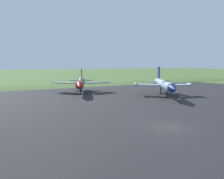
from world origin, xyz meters
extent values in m
plane|color=#4C6B33|center=(0.00, 0.00, 0.00)|extent=(600.00, 600.00, 0.00)
cube|color=#28282B|center=(0.00, 16.27, 0.03)|extent=(106.54, 54.23, 0.05)
cube|color=#425E2A|center=(0.00, 49.38, 0.03)|extent=(166.54, 12.00, 0.06)
cylinder|color=#8EA3B2|center=(15.65, 18.68, 2.46)|extent=(9.06, 13.68, 1.72)
cone|color=navy|center=(11.26, 11.28, 2.46)|extent=(2.54, 2.80, 1.58)
cylinder|color=black|center=(19.61, 25.38, 2.46)|extent=(1.52, 1.43, 1.20)
ellipsoid|color=#19232D|center=(14.21, 16.25, 2.93)|extent=(1.17, 2.21, 1.10)
cube|color=#8EA3B2|center=(13.23, 21.06, 2.33)|extent=(4.90, 5.21, 0.16)
cube|color=#8EA3B2|center=(18.90, 17.71, 2.33)|extent=(5.22, 3.22, 0.16)
cylinder|color=#8EA3B2|center=(11.36, 22.67, 2.33)|extent=(1.95, 2.69, 0.64)
cylinder|color=#8EA3B2|center=(21.21, 16.84, 2.33)|extent=(1.95, 2.69, 0.64)
cube|color=navy|center=(19.07, 24.46, 4.69)|extent=(1.24, 1.91, 2.74)
cube|color=#8EA3B2|center=(17.82, 25.11, 2.59)|extent=(2.64, 2.46, 0.16)
cube|color=#8EA3B2|center=(20.24, 23.68, 2.59)|extent=(2.64, 2.46, 0.16)
cylinder|color=black|center=(13.98, 15.86, 0.80)|extent=(0.23, 0.23, 1.60)
cylinder|color=black|center=(17.32, 21.50, 0.80)|extent=(0.23, 0.23, 1.60)
cylinder|color=black|center=(11.51, 10.01, 0.34)|extent=(0.08, 0.08, 0.69)
cube|color=white|center=(11.51, 10.01, 0.81)|extent=(0.62, 0.24, 0.29)
cylinder|color=#565B60|center=(2.35, 31.84, 2.42)|extent=(7.26, 14.17, 1.69)
cone|color=red|center=(-0.92, 24.08, 2.42)|extent=(2.28, 2.60, 1.56)
cylinder|color=black|center=(5.33, 38.90, 2.42)|extent=(1.45, 1.32, 1.18)
ellipsoid|color=#19232D|center=(1.33, 29.41, 2.89)|extent=(1.28, 2.41, 1.20)
cube|color=#565B60|center=(-0.48, 34.60, 2.30)|extent=(5.74, 6.28, 0.16)
cube|color=#565B60|center=(6.30, 31.74, 2.30)|extent=(5.99, 3.62, 0.16)
cube|color=red|center=(4.98, 38.07, 4.35)|extent=(0.82, 1.57, 2.16)
cube|color=#565B60|center=(3.35, 38.52, 2.55)|extent=(3.08, 2.49, 0.16)
cube|color=#565B60|center=(6.43, 37.21, 2.55)|extent=(3.08, 2.49, 0.16)
cylinder|color=black|center=(1.09, 28.87, 0.79)|extent=(0.23, 0.23, 1.58)
cylinder|color=black|center=(3.60, 34.81, 0.79)|extent=(0.23, 0.23, 1.58)
camera|label=1|loc=(-16.56, -17.83, 6.61)|focal=36.80mm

